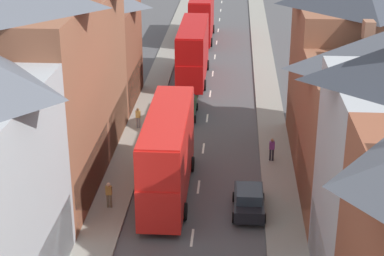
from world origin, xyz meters
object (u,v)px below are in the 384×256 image
at_px(double_decker_bus_mid_street, 193,51).
at_px(pedestrian_mid_right, 109,194).
at_px(car_near_silver, 185,107).
at_px(pedestrian_far_right, 138,117).
at_px(double_decker_bus_far_approaching, 202,16).
at_px(car_parked_left_b, 249,200).
at_px(pedestrian_far_left, 272,148).
at_px(double_decker_bus_lead, 168,152).

xyz_separation_m(double_decker_bus_mid_street, pedestrian_mid_right, (-3.27, -25.11, -1.78)).
xyz_separation_m(car_near_silver, pedestrian_far_right, (-3.38, -3.00, 0.22)).
height_order(double_decker_bus_far_approaching, pedestrian_mid_right, double_decker_bus_far_approaching).
bearing_deg(pedestrian_mid_right, double_decker_bus_far_approaching, 85.38).
xyz_separation_m(pedestrian_mid_right, pedestrian_far_right, (-0.10, 12.48, 0.00)).
xyz_separation_m(car_parked_left_b, pedestrian_far_left, (1.65, 7.04, 0.22)).
xyz_separation_m(double_decker_bus_lead, pedestrian_mid_right, (-3.27, -2.16, -1.78)).
relative_size(double_decker_bus_far_approaching, pedestrian_far_right, 6.71).
distance_m(car_parked_left_b, pedestrian_far_left, 7.24).
bearing_deg(double_decker_bus_lead, double_decker_bus_mid_street, 90.00).
xyz_separation_m(pedestrian_far_left, pedestrian_far_right, (-9.93, 5.29, 0.00)).
bearing_deg(pedestrian_far_left, double_decker_bus_lead, -142.52).
bearing_deg(pedestrian_far_right, double_decker_bus_far_approaching, 83.13).
bearing_deg(pedestrian_mid_right, double_decker_bus_lead, 33.44).
relative_size(pedestrian_mid_right, pedestrian_far_right, 1.00).
bearing_deg(car_parked_left_b, pedestrian_mid_right, -178.97).
distance_m(car_near_silver, pedestrian_far_right, 4.52).
distance_m(double_decker_bus_lead, double_decker_bus_mid_street, 22.95).
xyz_separation_m(car_near_silver, pedestrian_far_left, (6.55, -8.29, 0.22)).
relative_size(double_decker_bus_far_approaching, pedestrian_mid_right, 6.71).
xyz_separation_m(double_decker_bus_far_approaching, pedestrian_far_right, (-3.37, -27.93, -1.78)).
xyz_separation_m(double_decker_bus_far_approaching, pedestrian_mid_right, (-3.27, -40.40, -1.78)).
height_order(double_decker_bus_far_approaching, pedestrian_far_right, double_decker_bus_far_approaching).
bearing_deg(double_decker_bus_lead, pedestrian_far_right, 108.07).
relative_size(double_decker_bus_lead, pedestrian_far_right, 6.71).
relative_size(car_parked_left_b, pedestrian_mid_right, 2.47).
xyz_separation_m(double_decker_bus_lead, car_near_silver, (0.01, 13.32, -2.00)).
distance_m(double_decker_bus_mid_street, pedestrian_far_left, 19.17).
xyz_separation_m(double_decker_bus_far_approaching, pedestrian_far_left, (6.56, -33.22, -1.78)).
bearing_deg(car_parked_left_b, double_decker_bus_mid_street, 101.13).
height_order(double_decker_bus_lead, double_decker_bus_mid_street, same).
height_order(car_near_silver, car_parked_left_b, car_parked_left_b).
bearing_deg(car_parked_left_b, double_decker_bus_far_approaching, 96.95).
bearing_deg(pedestrian_far_right, car_parked_left_b, -56.13).
relative_size(car_parked_left_b, pedestrian_far_left, 2.47).
distance_m(double_decker_bus_mid_street, car_parked_left_b, 25.52).
height_order(car_near_silver, pedestrian_far_left, pedestrian_far_left).
bearing_deg(double_decker_bus_far_approaching, double_decker_bus_lead, -90.00).
bearing_deg(double_decker_bus_lead, car_near_silver, 89.96).
xyz_separation_m(double_decker_bus_lead, double_decker_bus_mid_street, (0.00, 22.95, 0.00)).
xyz_separation_m(car_parked_left_b, pedestrian_far_right, (-8.28, 12.33, 0.22)).
bearing_deg(car_near_silver, pedestrian_mid_right, -101.95).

